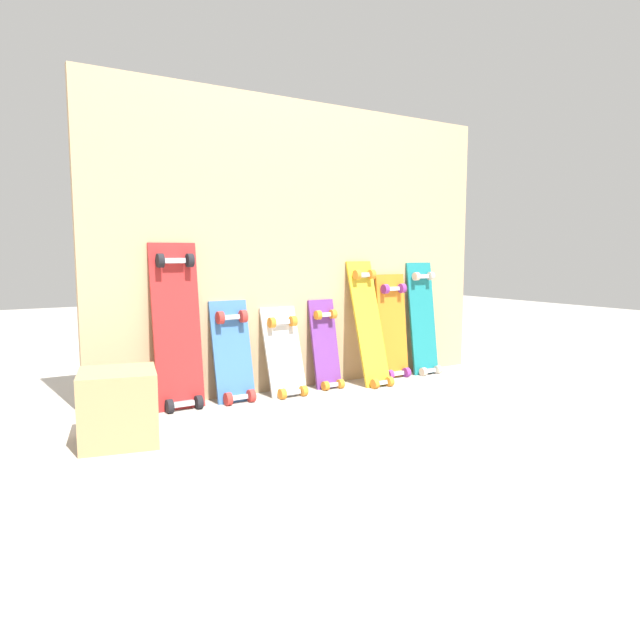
% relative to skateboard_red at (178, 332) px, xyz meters
% --- Properties ---
extents(ground_plane, '(12.00, 12.00, 0.00)m').
position_rel_skateboard_red_xyz_m(ground_plane, '(0.78, 0.01, -0.38)').
color(ground_plane, '#B2AAA0').
extents(plywood_wall_panel, '(2.44, 0.04, 1.59)m').
position_rel_skateboard_red_xyz_m(plywood_wall_panel, '(0.78, 0.08, 0.42)').
color(plywood_wall_panel, tan).
rests_on(plywood_wall_panel, ground).
extents(skateboard_red, '(0.23, 0.17, 0.87)m').
position_rel_skateboard_red_xyz_m(skateboard_red, '(0.00, 0.00, 0.00)').
color(skateboard_red, '#B22626').
rests_on(skateboard_red, ground).
extents(skateboard_blue, '(0.20, 0.19, 0.58)m').
position_rel_skateboard_red_xyz_m(skateboard_blue, '(0.28, -0.02, -0.15)').
color(skateboard_blue, '#386BAD').
rests_on(skateboard_blue, ground).
extents(skateboard_white, '(0.21, 0.22, 0.54)m').
position_rel_skateboard_red_xyz_m(skateboard_white, '(0.57, -0.04, -0.18)').
color(skateboard_white, silver).
rests_on(skateboard_white, ground).
extents(skateboard_purple, '(0.16, 0.17, 0.57)m').
position_rel_skateboard_red_xyz_m(skateboard_purple, '(0.85, -0.01, -0.16)').
color(skateboard_purple, '#6B338C').
rests_on(skateboard_purple, ground).
extents(skateboard_yellow, '(0.17, 0.28, 0.79)m').
position_rel_skateboard_red_xyz_m(skateboard_yellow, '(1.12, -0.07, -0.05)').
color(skateboard_yellow, gold).
rests_on(skateboard_yellow, ground).
extents(skateboard_orange, '(0.21, 0.14, 0.70)m').
position_rel_skateboard_red_xyz_m(skateboard_orange, '(1.35, 0.01, -0.09)').
color(skateboard_orange, orange).
rests_on(skateboard_orange, ground).
extents(skateboard_teal, '(0.20, 0.17, 0.77)m').
position_rel_skateboard_red_xyz_m(skateboard_teal, '(1.59, -0.00, -0.06)').
color(skateboard_teal, '#197A7F').
rests_on(skateboard_teal, ground).
extents(wooden_crate, '(0.35, 0.35, 0.30)m').
position_rel_skateboard_red_xyz_m(wooden_crate, '(-0.37, -0.38, -0.23)').
color(wooden_crate, tan).
rests_on(wooden_crate, ground).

